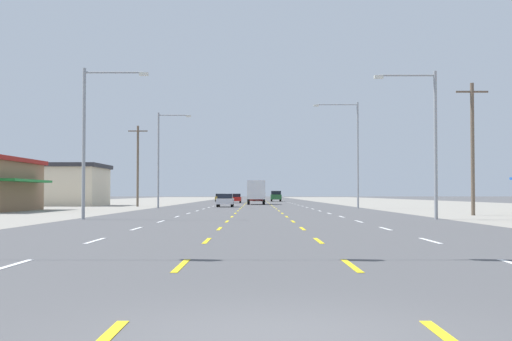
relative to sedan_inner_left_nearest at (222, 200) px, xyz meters
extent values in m
plane|color=#4C4C4F|center=(3.62, -3.62, -0.76)|extent=(572.00, 572.00, 0.00)
cube|color=gray|center=(-21.13, -3.62, -0.75)|extent=(28.00, 440.00, 0.01)
cube|color=gray|center=(28.37, -3.62, -0.75)|extent=(28.00, 440.00, 0.01)
cube|color=white|center=(-1.63, -62.62, -0.75)|extent=(0.14, 2.60, 0.01)
cube|color=white|center=(-1.63, -55.12, -0.75)|extent=(0.14, 2.60, 0.01)
cube|color=white|center=(-1.63, -47.62, -0.75)|extent=(0.14, 2.60, 0.01)
cube|color=white|center=(-1.63, -40.12, -0.75)|extent=(0.14, 2.60, 0.01)
cube|color=white|center=(-1.63, -32.62, -0.75)|extent=(0.14, 2.60, 0.01)
cube|color=white|center=(-1.63, -25.12, -0.75)|extent=(0.14, 2.60, 0.01)
cube|color=white|center=(-1.63, -17.62, -0.75)|extent=(0.14, 2.60, 0.01)
cube|color=white|center=(-1.63, -10.12, -0.75)|extent=(0.14, 2.60, 0.01)
cube|color=white|center=(-1.63, -2.62, -0.75)|extent=(0.14, 2.60, 0.01)
cube|color=white|center=(-1.63, 4.88, -0.75)|extent=(0.14, 2.60, 0.01)
cube|color=white|center=(-1.63, 12.38, -0.75)|extent=(0.14, 2.60, 0.01)
cube|color=white|center=(-1.63, 19.88, -0.75)|extent=(0.14, 2.60, 0.01)
cube|color=white|center=(-1.63, 27.38, -0.75)|extent=(0.14, 2.60, 0.01)
cube|color=white|center=(-1.63, 34.88, -0.75)|extent=(0.14, 2.60, 0.01)
cube|color=white|center=(-1.63, 42.38, -0.75)|extent=(0.14, 2.60, 0.01)
cube|color=white|center=(-1.63, 49.88, -0.75)|extent=(0.14, 2.60, 0.01)
cube|color=white|center=(-1.63, 57.38, -0.75)|extent=(0.14, 2.60, 0.01)
cube|color=white|center=(-1.63, 64.88, -0.75)|extent=(0.14, 2.60, 0.01)
cube|color=white|center=(-1.63, 72.38, -0.75)|extent=(0.14, 2.60, 0.01)
cube|color=white|center=(-1.63, 79.88, -0.75)|extent=(0.14, 2.60, 0.01)
cube|color=white|center=(-1.63, 87.38, -0.75)|extent=(0.14, 2.60, 0.01)
cube|color=white|center=(-1.63, 94.88, -0.75)|extent=(0.14, 2.60, 0.01)
cube|color=white|center=(-1.63, 102.38, -0.75)|extent=(0.14, 2.60, 0.01)
cube|color=white|center=(-1.63, 109.88, -0.75)|extent=(0.14, 2.60, 0.01)
cube|color=white|center=(-1.63, 117.38, -0.75)|extent=(0.14, 2.60, 0.01)
cube|color=white|center=(-1.63, 124.88, -0.75)|extent=(0.14, 2.60, 0.01)
cube|color=white|center=(-1.63, 132.38, -0.75)|extent=(0.14, 2.60, 0.01)
cube|color=white|center=(-1.63, 139.88, -0.75)|extent=(0.14, 2.60, 0.01)
cube|color=white|center=(-1.63, 147.38, -0.75)|extent=(0.14, 2.60, 0.01)
cube|color=yellow|center=(1.87, -62.62, -0.75)|extent=(0.14, 2.60, 0.01)
cube|color=yellow|center=(1.87, -55.12, -0.75)|extent=(0.14, 2.60, 0.01)
cube|color=yellow|center=(1.87, -47.62, -0.75)|extent=(0.14, 2.60, 0.01)
cube|color=yellow|center=(1.87, -40.12, -0.75)|extent=(0.14, 2.60, 0.01)
cube|color=yellow|center=(1.87, -32.62, -0.75)|extent=(0.14, 2.60, 0.01)
cube|color=yellow|center=(1.87, -25.12, -0.75)|extent=(0.14, 2.60, 0.01)
cube|color=yellow|center=(1.87, -17.62, -0.75)|extent=(0.14, 2.60, 0.01)
cube|color=yellow|center=(1.87, -10.12, -0.75)|extent=(0.14, 2.60, 0.01)
cube|color=yellow|center=(1.87, -2.62, -0.75)|extent=(0.14, 2.60, 0.01)
cube|color=yellow|center=(1.87, 4.88, -0.75)|extent=(0.14, 2.60, 0.01)
cube|color=yellow|center=(1.87, 12.38, -0.75)|extent=(0.14, 2.60, 0.01)
cube|color=yellow|center=(1.87, 19.88, -0.75)|extent=(0.14, 2.60, 0.01)
cube|color=yellow|center=(1.87, 27.38, -0.75)|extent=(0.14, 2.60, 0.01)
cube|color=yellow|center=(1.87, 34.88, -0.75)|extent=(0.14, 2.60, 0.01)
cube|color=yellow|center=(1.87, 42.38, -0.75)|extent=(0.14, 2.60, 0.01)
cube|color=yellow|center=(1.87, 49.88, -0.75)|extent=(0.14, 2.60, 0.01)
cube|color=yellow|center=(1.87, 57.38, -0.75)|extent=(0.14, 2.60, 0.01)
cube|color=yellow|center=(1.87, 64.88, -0.75)|extent=(0.14, 2.60, 0.01)
cube|color=yellow|center=(1.87, 72.38, -0.75)|extent=(0.14, 2.60, 0.01)
cube|color=yellow|center=(1.87, 79.88, -0.75)|extent=(0.14, 2.60, 0.01)
cube|color=yellow|center=(1.87, 87.38, -0.75)|extent=(0.14, 2.60, 0.01)
cube|color=yellow|center=(1.87, 94.88, -0.75)|extent=(0.14, 2.60, 0.01)
cube|color=yellow|center=(1.87, 102.38, -0.75)|extent=(0.14, 2.60, 0.01)
cube|color=yellow|center=(1.87, 109.88, -0.75)|extent=(0.14, 2.60, 0.01)
cube|color=yellow|center=(1.87, 117.38, -0.75)|extent=(0.14, 2.60, 0.01)
cube|color=yellow|center=(1.87, 124.88, -0.75)|extent=(0.14, 2.60, 0.01)
cube|color=yellow|center=(1.87, 132.38, -0.75)|extent=(0.14, 2.60, 0.01)
cube|color=yellow|center=(1.87, 139.88, -0.75)|extent=(0.14, 2.60, 0.01)
cube|color=yellow|center=(1.87, 147.38, -0.75)|extent=(0.14, 2.60, 0.01)
cube|color=yellow|center=(5.37, -62.62, -0.75)|extent=(0.14, 2.60, 0.01)
cube|color=yellow|center=(5.37, -55.12, -0.75)|extent=(0.14, 2.60, 0.01)
cube|color=yellow|center=(5.37, -47.62, -0.75)|extent=(0.14, 2.60, 0.01)
cube|color=yellow|center=(5.37, -40.12, -0.75)|extent=(0.14, 2.60, 0.01)
cube|color=yellow|center=(5.37, -32.62, -0.75)|extent=(0.14, 2.60, 0.01)
cube|color=yellow|center=(5.37, -25.12, -0.75)|extent=(0.14, 2.60, 0.01)
cube|color=yellow|center=(5.37, -17.62, -0.75)|extent=(0.14, 2.60, 0.01)
cube|color=yellow|center=(5.37, -10.12, -0.75)|extent=(0.14, 2.60, 0.01)
cube|color=yellow|center=(5.37, -2.62, -0.75)|extent=(0.14, 2.60, 0.01)
cube|color=yellow|center=(5.37, 4.88, -0.75)|extent=(0.14, 2.60, 0.01)
cube|color=yellow|center=(5.37, 12.38, -0.75)|extent=(0.14, 2.60, 0.01)
cube|color=yellow|center=(5.37, 19.88, -0.75)|extent=(0.14, 2.60, 0.01)
cube|color=yellow|center=(5.37, 27.38, -0.75)|extent=(0.14, 2.60, 0.01)
cube|color=yellow|center=(5.37, 34.88, -0.75)|extent=(0.14, 2.60, 0.01)
cube|color=yellow|center=(5.37, 42.38, -0.75)|extent=(0.14, 2.60, 0.01)
cube|color=yellow|center=(5.37, 49.88, -0.75)|extent=(0.14, 2.60, 0.01)
cube|color=yellow|center=(5.37, 57.38, -0.75)|extent=(0.14, 2.60, 0.01)
cube|color=yellow|center=(5.37, 64.88, -0.75)|extent=(0.14, 2.60, 0.01)
cube|color=yellow|center=(5.37, 72.38, -0.75)|extent=(0.14, 2.60, 0.01)
cube|color=yellow|center=(5.37, 79.88, -0.75)|extent=(0.14, 2.60, 0.01)
cube|color=yellow|center=(5.37, 87.38, -0.75)|extent=(0.14, 2.60, 0.01)
cube|color=yellow|center=(5.37, 94.88, -0.75)|extent=(0.14, 2.60, 0.01)
cube|color=yellow|center=(5.37, 102.38, -0.75)|extent=(0.14, 2.60, 0.01)
cube|color=yellow|center=(5.37, 109.88, -0.75)|extent=(0.14, 2.60, 0.01)
cube|color=yellow|center=(5.37, 117.38, -0.75)|extent=(0.14, 2.60, 0.01)
cube|color=yellow|center=(5.37, 124.88, -0.75)|extent=(0.14, 2.60, 0.01)
cube|color=yellow|center=(5.37, 132.38, -0.75)|extent=(0.14, 2.60, 0.01)
cube|color=yellow|center=(5.37, 139.88, -0.75)|extent=(0.14, 2.60, 0.01)
cube|color=yellow|center=(5.37, 147.38, -0.75)|extent=(0.14, 2.60, 0.01)
cube|color=white|center=(8.87, -55.12, -0.75)|extent=(0.14, 2.60, 0.01)
cube|color=white|center=(8.87, -47.62, -0.75)|extent=(0.14, 2.60, 0.01)
cube|color=white|center=(8.87, -40.12, -0.75)|extent=(0.14, 2.60, 0.01)
cube|color=white|center=(8.87, -32.62, -0.75)|extent=(0.14, 2.60, 0.01)
cube|color=white|center=(8.87, -25.12, -0.75)|extent=(0.14, 2.60, 0.01)
cube|color=white|center=(8.87, -17.62, -0.75)|extent=(0.14, 2.60, 0.01)
cube|color=white|center=(8.87, -10.12, -0.75)|extent=(0.14, 2.60, 0.01)
cube|color=white|center=(8.87, -2.62, -0.75)|extent=(0.14, 2.60, 0.01)
cube|color=white|center=(8.87, 4.88, -0.75)|extent=(0.14, 2.60, 0.01)
cube|color=white|center=(8.87, 12.38, -0.75)|extent=(0.14, 2.60, 0.01)
cube|color=white|center=(8.87, 19.88, -0.75)|extent=(0.14, 2.60, 0.01)
cube|color=white|center=(8.87, 27.38, -0.75)|extent=(0.14, 2.60, 0.01)
cube|color=white|center=(8.87, 34.88, -0.75)|extent=(0.14, 2.60, 0.01)
cube|color=white|center=(8.87, 42.38, -0.75)|extent=(0.14, 2.60, 0.01)
cube|color=white|center=(8.87, 49.88, -0.75)|extent=(0.14, 2.60, 0.01)
cube|color=white|center=(8.87, 57.38, -0.75)|extent=(0.14, 2.60, 0.01)
cube|color=white|center=(8.87, 64.88, -0.75)|extent=(0.14, 2.60, 0.01)
cube|color=white|center=(8.87, 72.38, -0.75)|extent=(0.14, 2.60, 0.01)
cube|color=white|center=(8.87, 79.88, -0.75)|extent=(0.14, 2.60, 0.01)
cube|color=white|center=(8.87, 87.38, -0.75)|extent=(0.14, 2.60, 0.01)
cube|color=white|center=(8.87, 94.88, -0.75)|extent=(0.14, 2.60, 0.01)
cube|color=white|center=(8.87, 102.38, -0.75)|extent=(0.14, 2.60, 0.01)
cube|color=white|center=(8.87, 109.88, -0.75)|extent=(0.14, 2.60, 0.01)
cube|color=white|center=(8.87, 117.38, -0.75)|extent=(0.14, 2.60, 0.01)
cube|color=white|center=(8.87, 124.88, -0.75)|extent=(0.14, 2.60, 0.01)
cube|color=white|center=(8.87, 132.38, -0.75)|extent=(0.14, 2.60, 0.01)
cube|color=white|center=(8.87, 139.88, -0.75)|extent=(0.14, 2.60, 0.01)
cube|color=white|center=(8.87, 147.38, -0.75)|extent=(0.14, 2.60, 0.01)
cube|color=silver|center=(0.00, 0.02, -0.13)|extent=(1.80, 4.50, 0.62)
cube|color=black|center=(0.00, -0.08, 0.44)|extent=(1.62, 2.10, 0.52)
cylinder|color=black|center=(-0.77, 1.57, -0.44)|extent=(0.22, 0.64, 0.64)
cylinder|color=black|center=(0.77, 1.57, -0.44)|extent=(0.22, 0.64, 0.64)
cylinder|color=black|center=(-0.77, -1.53, -0.44)|extent=(0.22, 0.64, 0.64)
cylinder|color=black|center=(0.77, -1.53, -0.44)|extent=(0.22, 0.64, 0.64)
cube|color=red|center=(3.43, 20.01, 0.77)|extent=(2.40, 1.90, 2.10)
cube|color=silver|center=(3.43, 16.31, 1.22)|extent=(2.40, 5.10, 2.50)
cylinder|color=black|center=(2.40, 19.96, -0.28)|extent=(0.30, 0.96, 0.96)
cylinder|color=black|center=(4.46, 19.96, -0.28)|extent=(0.30, 0.96, 0.96)
cylinder|color=black|center=(2.40, 15.06, -0.28)|extent=(0.30, 0.96, 0.96)
cylinder|color=black|center=(4.46, 15.06, -0.28)|extent=(0.30, 0.96, 0.96)
cube|color=red|center=(0.16, 32.82, -0.13)|extent=(1.80, 4.50, 0.62)
cube|color=black|center=(0.16, 32.72, 0.44)|extent=(1.62, 2.10, 0.52)
cylinder|color=black|center=(-0.61, 34.37, -0.44)|extent=(0.22, 0.64, 0.64)
cylinder|color=black|center=(0.93, 34.37, -0.44)|extent=(0.22, 0.64, 0.64)
cylinder|color=black|center=(-0.61, 31.27, -0.44)|extent=(0.22, 0.64, 0.64)
cylinder|color=black|center=(0.93, 31.27, -0.44)|extent=(0.22, 0.64, 0.64)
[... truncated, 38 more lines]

